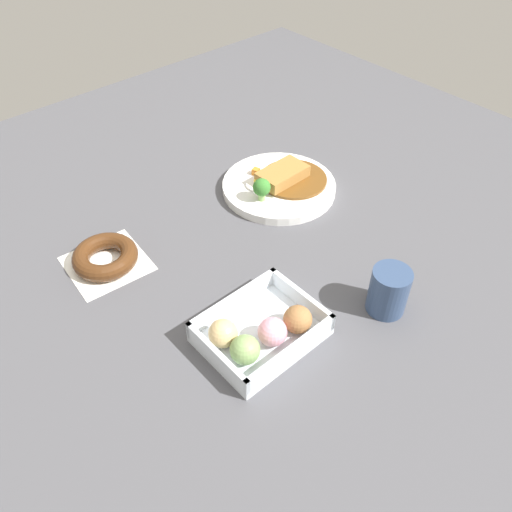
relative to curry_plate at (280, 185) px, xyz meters
name	(u,v)px	position (x,y,z in m)	size (l,w,h in m)	color
ground_plane	(267,251)	(-0.15, -0.12, -0.01)	(1.60, 1.60, 0.00)	#4C4C51
curry_plate	(280,185)	(0.00, 0.00, 0.00)	(0.24, 0.24, 0.07)	white
donut_box	(260,332)	(-0.29, -0.27, 0.01)	(0.18, 0.14, 0.06)	silver
chocolate_ring_donut	(105,257)	(-0.38, 0.04, 0.00)	(0.15, 0.15, 0.03)	white
coffee_mug	(389,291)	(-0.09, -0.35, 0.03)	(0.06, 0.06, 0.08)	#33476B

